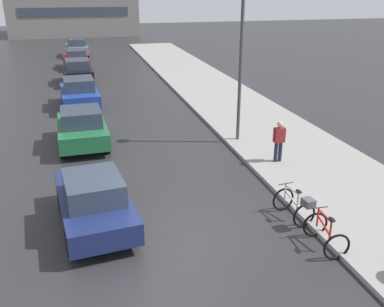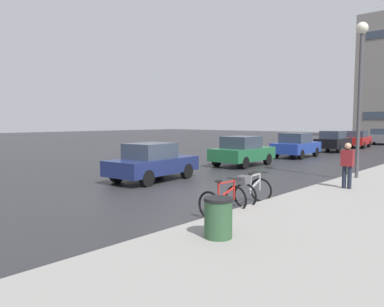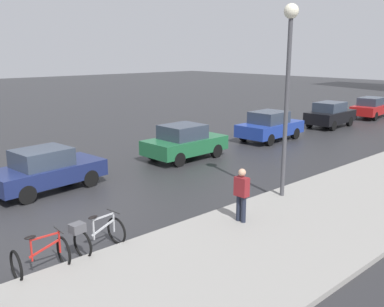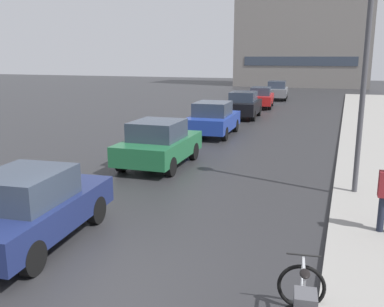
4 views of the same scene
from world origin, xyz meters
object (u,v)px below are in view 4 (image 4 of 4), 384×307
object	(u,v)px
car_blue	(213,119)
car_grey	(277,90)
bicycle_second	(303,303)
car_black	(243,105)
streetlamp	(368,30)
car_green	(159,143)
car_red	(261,97)
car_navy	(30,207)

from	to	relation	value
car_blue	car_grey	world-z (taller)	car_grey
bicycle_second	car_black	bearing A→B (deg)	105.36
car_black	streetlamp	bearing A→B (deg)	-65.39
car_green	car_blue	distance (m)	6.41
car_blue	car_black	world-z (taller)	car_black
car_green	car_red	xyz separation A→B (m)	(-0.03, 18.81, -0.02)
car_green	car_red	world-z (taller)	car_green
car_red	bicycle_second	bearing A→B (deg)	-77.83
car_navy	streetlamp	world-z (taller)	streetlamp
car_navy	car_green	bearing A→B (deg)	91.34
car_black	car_grey	size ratio (longest dim) A/B	0.95
bicycle_second	car_black	world-z (taller)	car_black
bicycle_second	car_black	distance (m)	21.64
bicycle_second	car_navy	distance (m)	5.74
bicycle_second	car_red	xyz separation A→B (m)	(-5.79, 26.83, 0.28)
car_black	streetlamp	distance (m)	15.96
car_green	car_grey	size ratio (longest dim) A/B	0.95
car_red	car_grey	distance (m)	6.58
car_green	car_red	distance (m)	18.81
car_red	car_grey	bearing A→B (deg)	88.58
car_blue	car_black	bearing A→B (deg)	89.91
car_blue	car_red	xyz separation A→B (m)	(-0.04, 12.41, -0.03)
car_blue	streetlamp	xyz separation A→B (m)	(6.48, -7.69, 3.63)
car_blue	car_grey	size ratio (longest dim) A/B	1.00
bicycle_second	car_blue	distance (m)	15.53
car_navy	car_red	xyz separation A→B (m)	(-0.19, 25.60, 0.01)
streetlamp	car_navy	bearing A→B (deg)	-139.05
car_red	car_grey	size ratio (longest dim) A/B	1.03
car_navy	car_blue	world-z (taller)	car_blue
bicycle_second	car_green	size ratio (longest dim) A/B	0.36
car_blue	streetlamp	bearing A→B (deg)	-49.89
car_red	car_navy	bearing A→B (deg)	-89.58
car_grey	bicycle_second	bearing A→B (deg)	-80.45
car_red	car_blue	bearing A→B (deg)	-89.80
streetlamp	car_black	bearing A→B (deg)	114.61
car_black	car_grey	world-z (taller)	car_black
car_green	car_black	distance (m)	12.85
bicycle_second	car_red	size ratio (longest dim) A/B	0.33
car_black	car_navy	bearing A→B (deg)	-89.61
car_red	streetlamp	world-z (taller)	streetlamp
car_black	car_red	distance (m)	5.97
car_green	streetlamp	distance (m)	7.56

